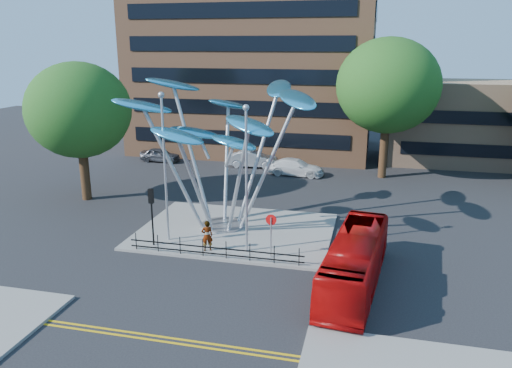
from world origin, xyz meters
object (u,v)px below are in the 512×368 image
(street_lamp_right, at_px, (246,166))
(red_bus, at_px, (355,261))
(street_lamp_left, at_px, (164,155))
(no_entry_sign_island, at_px, (271,228))
(parked_car_mid, at_px, (253,159))
(tree_left, at_px, (79,110))
(parked_car_left, at_px, (160,155))
(tree_right, at_px, (388,86))
(parked_car_right, at_px, (296,167))
(leaf_sculpture, at_px, (221,122))
(traffic_light_island, at_px, (151,205))
(pedestrian, at_px, (207,236))

(street_lamp_right, distance_m, red_bus, 7.68)
(street_lamp_left, bearing_deg, red_bus, -15.66)
(no_entry_sign_island, distance_m, parked_car_mid, 21.39)
(no_entry_sign_island, xyz_separation_m, parked_car_mid, (-6.08, 20.48, -1.02))
(tree_left, height_order, parked_car_left, tree_left)
(tree_right, height_order, street_lamp_right, tree_right)
(red_bus, bearing_deg, parked_car_right, 112.89)
(tree_right, height_order, leaf_sculpture, tree_right)
(red_bus, bearing_deg, traffic_light_island, 175.71)
(red_bus, xyz_separation_m, parked_car_left, (-20.41, 22.62, -0.62))
(tree_left, xyz_separation_m, red_bus, (20.64, -9.62, -5.49))
(traffic_light_island, bearing_deg, parked_car_left, 113.15)
(tree_right, distance_m, street_lamp_right, 20.64)
(leaf_sculpture, bearing_deg, parked_car_left, 125.63)
(leaf_sculpture, bearing_deg, street_lamp_left, -127.40)
(parked_car_left, bearing_deg, red_bus, -135.61)
(no_entry_sign_island, relative_size, pedestrian, 1.37)
(traffic_light_island, xyz_separation_m, parked_car_mid, (0.92, 20.50, -1.82))
(pedestrian, bearing_deg, traffic_light_island, -25.91)
(tree_left, relative_size, red_bus, 1.10)
(street_lamp_right, xyz_separation_m, no_entry_sign_island, (1.50, -0.48, -3.28))
(street_lamp_right, xyz_separation_m, parked_car_mid, (-4.58, 20.00, -4.30))
(tree_left, height_order, leaf_sculpture, tree_left)
(tree_left, height_order, parked_car_mid, tree_left)
(no_entry_sign_island, distance_m, pedestrian, 3.77)
(street_lamp_right, distance_m, parked_car_mid, 20.96)
(traffic_light_island, distance_m, parked_car_mid, 20.60)
(tree_right, height_order, parked_car_mid, tree_right)
(leaf_sculpture, height_order, street_lamp_left, leaf_sculpture)
(parked_car_left, distance_m, parked_car_right, 14.33)
(tree_left, relative_size, parked_car_right, 2.03)
(tree_left, relative_size, parked_car_left, 2.56)
(traffic_light_island, xyz_separation_m, no_entry_sign_island, (7.00, 0.02, -0.80))
(tree_right, xyz_separation_m, parked_car_mid, (-12.08, 1.00, -7.24))
(tree_right, bearing_deg, leaf_sculpture, -123.31)
(tree_right, distance_m, no_entry_sign_island, 21.31)
(street_lamp_right, relative_size, parked_car_right, 1.64)
(no_entry_sign_island, bearing_deg, red_bus, -24.74)
(tree_left, bearing_deg, red_bus, -24.99)
(parked_car_right, bearing_deg, leaf_sculpture, 175.03)
(pedestrian, bearing_deg, tree_right, -142.33)
(leaf_sculpture, relative_size, traffic_light_island, 3.71)
(parked_car_mid, bearing_deg, parked_car_left, 88.72)
(traffic_light_island, bearing_deg, tree_right, 56.31)
(street_lamp_left, relative_size, no_entry_sign_island, 3.59)
(tree_right, height_order, no_entry_sign_island, tree_right)
(street_lamp_left, height_order, red_bus, street_lamp_left)
(parked_car_right, bearing_deg, parked_car_mid, 70.26)
(street_lamp_right, height_order, traffic_light_island, street_lamp_right)
(pedestrian, bearing_deg, leaf_sculpture, -110.74)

